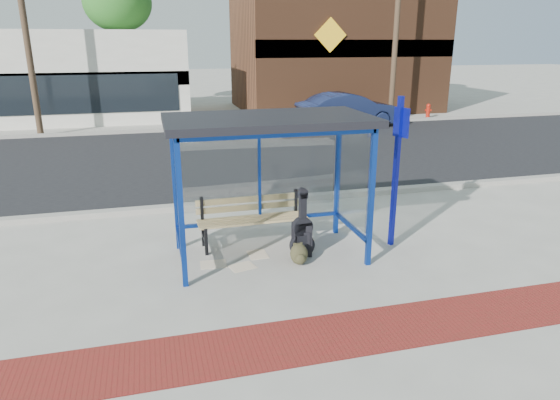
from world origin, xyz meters
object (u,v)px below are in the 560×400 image
object	(u,v)px
backpack	(299,255)
fire_hydrant	(428,110)
suitcase	(302,239)
bench	(252,217)
guitar_bag	(302,234)
parked_car	(348,110)

from	to	relation	value
backpack	fire_hydrant	world-z (taller)	fire_hydrant
suitcase	fire_hydrant	world-z (taller)	fire_hydrant
bench	guitar_bag	bearing A→B (deg)	-48.64
guitar_bag	bench	bearing A→B (deg)	128.11
parked_car	bench	bearing A→B (deg)	146.70
backpack	fire_hydrant	bearing A→B (deg)	55.84
bench	backpack	size ratio (longest dim) A/B	5.49
backpack	parked_car	world-z (taller)	parked_car
suitcase	parked_car	distance (m)	13.78
bench	backpack	bearing A→B (deg)	-62.47
bench	parked_car	world-z (taller)	parked_car
guitar_bag	backpack	bearing A→B (deg)	-120.12
backpack	fire_hydrant	xyz separation A→B (m)	(10.74, 14.18, 0.20)
guitar_bag	backpack	distance (m)	0.40
parked_car	fire_hydrant	bearing A→B (deg)	-77.42
suitcase	fire_hydrant	xyz separation A→B (m)	(10.59, 13.83, 0.08)
guitar_bag	backpack	size ratio (longest dim) A/B	3.23
parked_car	fire_hydrant	world-z (taller)	parked_car
backpack	parked_car	distance (m)	14.17
suitcase	parked_car	bearing A→B (deg)	82.12
bench	backpack	distance (m)	1.26
backpack	guitar_bag	bearing A→B (deg)	67.11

